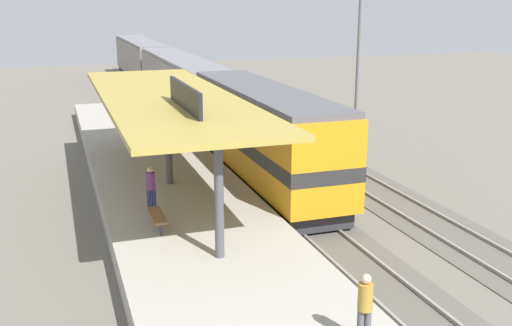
{
  "coord_description": "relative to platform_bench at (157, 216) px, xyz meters",
  "views": [
    {
      "loc": [
        -8.95,
        -24.23,
        8.42
      ],
      "look_at": [
        -1.38,
        -1.92,
        2.0
      ],
      "focal_mm": 41.94,
      "sensor_mm": 36.0,
      "label": 1
    }
  ],
  "objects": [
    {
      "name": "station_canopy",
      "position": [
        1.4,
        4.96,
        3.19
      ],
      "size": [
        5.2,
        18.0,
        4.7
      ],
      "color": "#47474C",
      "rests_on": "platform"
    },
    {
      "name": "platform_bench",
      "position": [
        0.0,
        0.0,
        0.0
      ],
      "size": [
        0.44,
        1.7,
        0.5
      ],
      "color": "#333338",
      "rests_on": "platform"
    },
    {
      "name": "passenger_carriage_front",
      "position": [
        6.0,
        24.34,
        0.97
      ],
      "size": [
        2.9,
        20.0,
        4.24
      ],
      "color": "#28282D",
      "rests_on": "track_near"
    },
    {
      "name": "person_waiting",
      "position": [
        3.22,
        -8.57,
        0.51
      ],
      "size": [
        0.34,
        0.34,
        1.71
      ],
      "color": "#4C4C51",
      "rests_on": "platform"
    },
    {
      "name": "ground_plane",
      "position": [
        8.0,
        5.06,
        -1.34
      ],
      "size": [
        120.0,
        120.0,
        0.0
      ],
      "primitive_type": "plane",
      "color": "#666056"
    },
    {
      "name": "track_far",
      "position": [
        10.6,
        5.06,
        -1.31
      ],
      "size": [
        3.2,
        110.0,
        0.16
      ],
      "color": "#565249",
      "rests_on": "ground"
    },
    {
      "name": "person_walking",
      "position": [
        0.1,
        1.77,
        0.51
      ],
      "size": [
        0.34,
        0.34,
        1.71
      ],
      "color": "navy",
      "rests_on": "platform"
    },
    {
      "name": "locomotive",
      "position": [
        6.0,
        6.34,
        1.07
      ],
      "size": [
        2.93,
        14.43,
        4.44
      ],
      "color": "#28282D",
      "rests_on": "track_near"
    },
    {
      "name": "platform",
      "position": [
        1.4,
        5.06,
        -0.89
      ],
      "size": [
        6.0,
        44.0,
        0.9
      ],
      "primitive_type": "cube",
      "color": "#9E998E",
      "rests_on": "ground"
    },
    {
      "name": "light_mast",
      "position": [
        13.8,
        11.78,
        7.05
      ],
      "size": [
        1.1,
        1.1,
        11.7
      ],
      "color": "slate",
      "rests_on": "ground"
    },
    {
      "name": "track_near",
      "position": [
        6.0,
        5.06,
        -1.31
      ],
      "size": [
        3.2,
        110.0,
        0.16
      ],
      "color": "#565249",
      "rests_on": "ground"
    },
    {
      "name": "passenger_carriage_rear",
      "position": [
        6.0,
        45.14,
        0.97
      ],
      "size": [
        2.9,
        20.0,
        4.24
      ],
      "color": "#28282D",
      "rests_on": "track_near"
    }
  ]
}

